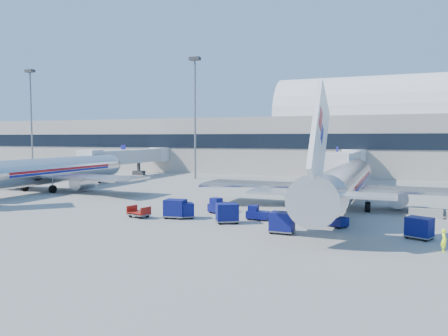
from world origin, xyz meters
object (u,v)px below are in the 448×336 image
at_px(jetbridge_near, 348,161).
at_px(tug_left, 219,206).
at_px(cart_train_a, 227,213).
at_px(mast_west, 195,100).
at_px(ramp_worker, 444,240).
at_px(jetbridge_mid, 133,157).
at_px(barrier_near, 426,213).
at_px(cart_open_red, 139,214).
at_px(cart_solo_far, 419,227).
at_px(airliner_main, 344,182).
at_px(tug_right, 334,219).
at_px(cart_train_c, 175,208).
at_px(airliner_mid, 43,171).
at_px(mast_far_west, 31,105).
at_px(cart_train_b, 185,210).
at_px(tug_lead, 257,213).
at_px(cart_solo_near, 282,222).

relative_size(jetbridge_near, tug_left, 10.29).
xyz_separation_m(tug_left, cart_train_a, (2.84, -4.87, 0.24)).
xyz_separation_m(mast_west, ramp_worker, (38.46, -41.23, -14.00)).
xyz_separation_m(mast_west, cart_train_a, (21.14, -37.41, -13.84)).
xyz_separation_m(jetbridge_mid, ramp_worker, (52.86, -42.04, -3.14)).
relative_size(mast_west, barrier_near, 7.53).
bearing_deg(cart_open_red, barrier_near, 35.39).
relative_size(jetbridge_mid, ramp_worker, 17.42).
bearing_deg(tug_left, jetbridge_near, 6.64).
relative_size(barrier_near, tug_left, 1.12).
relative_size(cart_solo_far, ramp_worker, 1.46).
bearing_deg(airliner_main, tug_right, -88.05).
relative_size(jetbridge_mid, cart_train_c, 12.41).
bearing_deg(tug_right, cart_train_c, -142.36).
bearing_deg(tug_right, tug_left, -162.20).
height_order(airliner_main, tug_right, airliner_main).
relative_size(airliner_mid, tug_left, 13.95).
distance_m(jetbridge_mid, ramp_worker, 67.61).
height_order(mast_far_west, tug_left, mast_far_west).
relative_size(barrier_near, cart_train_b, 1.41).
distance_m(tug_right, cart_train_a, 9.43).
relative_size(cart_train_c, ramp_worker, 1.40).
distance_m(tug_right, cart_train_c, 14.78).
bearing_deg(cart_train_b, mast_west, 76.93).
xyz_separation_m(cart_train_b, cart_solo_far, (20.56, -0.94, 0.09)).
bearing_deg(tug_lead, cart_open_red, -162.35).
bearing_deg(airliner_main, cart_solo_far, -59.91).
bearing_deg(cart_train_c, cart_train_a, -9.90).
height_order(tug_right, cart_open_red, tug_right).
bearing_deg(mast_far_west, ramp_worker, -27.73).
bearing_deg(ramp_worker, mast_far_west, 50.70).
bearing_deg(barrier_near, cart_solo_far, -95.45).
bearing_deg(ramp_worker, barrier_near, -9.60).
distance_m(cart_train_c, cart_solo_near, 11.49).
height_order(cart_train_c, cart_solo_near, cart_train_c).
relative_size(jetbridge_mid, cart_train_b, 12.92).
bearing_deg(tug_lead, cart_train_c, -162.44).
height_order(jetbridge_mid, barrier_near, jetbridge_mid).
bearing_deg(mast_west, tug_lead, -56.42).
bearing_deg(mast_far_west, airliner_main, -20.01).
relative_size(mast_far_west, cart_solo_far, 9.79).
bearing_deg(ramp_worker, cart_train_a, 65.98).
relative_size(tug_lead, tug_right, 0.86).
xyz_separation_m(jetbridge_near, cart_solo_far, (9.47, -38.51, -3.04)).
bearing_deg(ramp_worker, tug_left, 55.08).
bearing_deg(airliner_mid, cart_train_a, -19.78).
xyz_separation_m(tug_lead, ramp_worker, (15.23, -6.25, 0.16)).
bearing_deg(cart_open_red, cart_train_c, 29.82).
bearing_deg(barrier_near, cart_solo_near, -133.56).
relative_size(airliner_main, cart_solo_far, 16.14).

